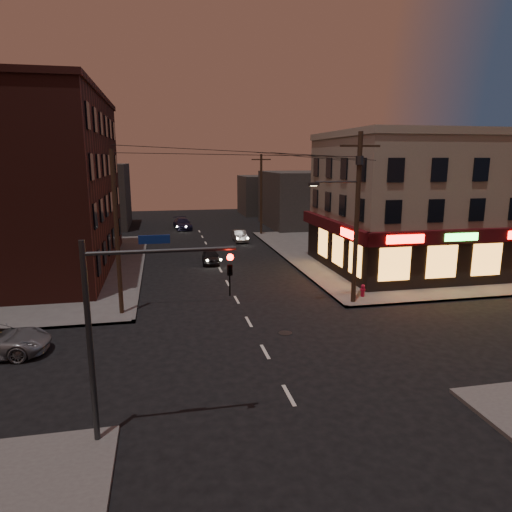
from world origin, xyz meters
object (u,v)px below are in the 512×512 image
object	(u,v)px
sedan_near	(211,256)
sedan_mid	(240,236)
fire_hydrant	(363,290)
sedan_far	(183,224)

from	to	relation	value
sedan_near	sedan_mid	size ratio (longest dim) A/B	0.96
sedan_mid	fire_hydrant	bearing A→B (deg)	-79.35
sedan_near	sedan_far	world-z (taller)	sedan_far
sedan_near	fire_hydrant	world-z (taller)	sedan_near
sedan_mid	sedan_far	distance (m)	11.49
sedan_far	fire_hydrant	xyz separation A→B (m)	(9.69, -31.68, -0.10)
sedan_near	fire_hydrant	bearing A→B (deg)	-51.42
sedan_mid	sedan_far	xyz separation A→B (m)	(-5.54, 10.07, 0.08)
sedan_mid	sedan_far	size ratio (longest dim) A/B	0.77
sedan_near	sedan_mid	world-z (taller)	sedan_mid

